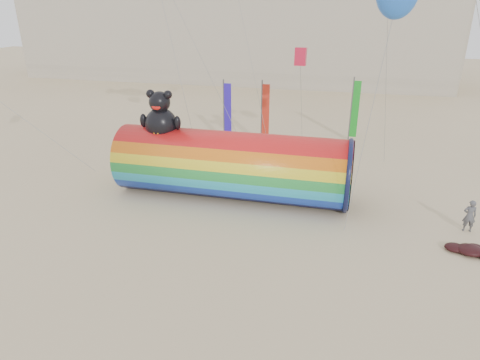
% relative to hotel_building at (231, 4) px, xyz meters
% --- Properties ---
extents(ground, '(160.00, 160.00, 0.00)m').
position_rel_hotel_building_xyz_m(ground, '(12.00, -45.95, -10.31)').
color(ground, '#CCB58C').
rests_on(ground, ground).
extents(hotel_building, '(60.40, 15.40, 20.60)m').
position_rel_hotel_building_xyz_m(hotel_building, '(0.00, 0.00, 0.00)').
color(hotel_building, '#B7AD99').
rests_on(hotel_building, ground).
extents(windsock_assembly, '(13.26, 4.04, 6.11)m').
position_rel_hotel_building_xyz_m(windsock_assembly, '(11.21, -41.33, -8.28)').
color(windsock_assembly, red).
rests_on(windsock_assembly, ground).
extents(kite_handler, '(0.62, 0.41, 1.68)m').
position_rel_hotel_building_xyz_m(kite_handler, '(23.64, -42.50, -9.47)').
color(kite_handler, '#4D4E54').
rests_on(kite_handler, ground).
extents(fabric_bundle, '(2.62, 1.35, 0.41)m').
position_rel_hotel_building_xyz_m(fabric_bundle, '(23.49, -44.73, -10.14)').
color(fabric_bundle, '#36090B').
rests_on(fabric_bundle, ground).
extents(festival_banners, '(10.17, 3.65, 5.20)m').
position_rel_hotel_building_xyz_m(festival_banners, '(12.49, -30.88, -7.67)').
color(festival_banners, '#59595E').
rests_on(festival_banners, ground).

